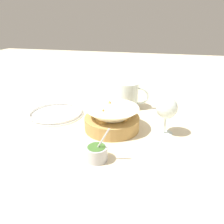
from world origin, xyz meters
The scene contains 6 objects.
ground_plane centered at (0.00, 0.00, 0.00)m, with size 4.00×4.00×0.00m, color beige.
food_basket centered at (-0.02, 0.01, 0.04)m, with size 0.20×0.20×0.10m.
sauce_cup centered at (-0.01, -0.19, 0.02)m, with size 0.07×0.06×0.11m.
wine_glass centered at (0.17, 0.02, 0.10)m, with size 0.08×0.08×0.14m.
beer_mug centered at (0.00, 0.23, 0.05)m, with size 0.14×0.09×0.12m.
side_plate centered at (-0.29, 0.07, 0.01)m, with size 0.24×0.24×0.01m.
Camera 1 is at (0.16, -0.71, 0.38)m, focal length 35.00 mm.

